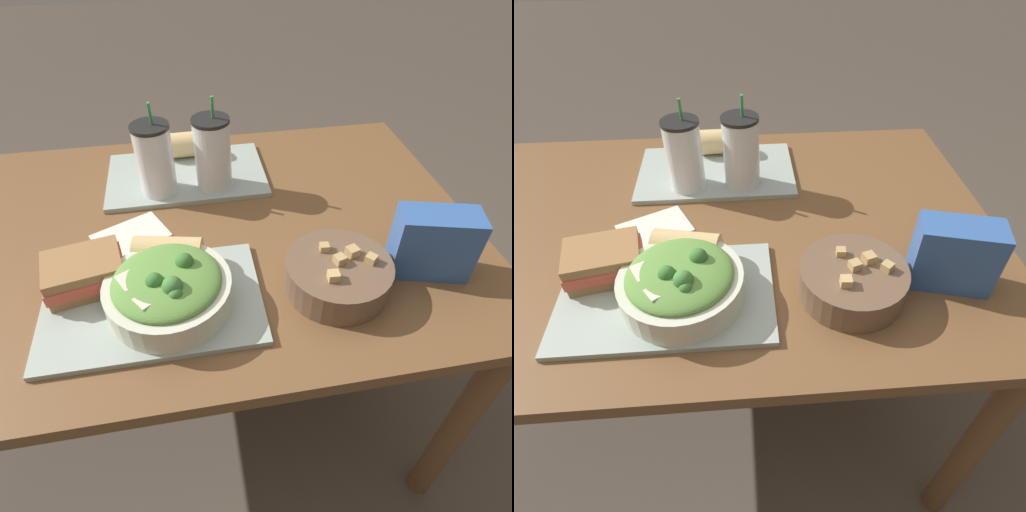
# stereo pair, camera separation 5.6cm
# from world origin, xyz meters

# --- Properties ---
(ground_plane) EXTENTS (12.00, 12.00, 0.00)m
(ground_plane) POSITION_xyz_m (0.00, 0.00, 0.00)
(ground_plane) COLOR #4C4238
(dining_table) EXTENTS (1.45, 0.87, 0.78)m
(dining_table) POSITION_xyz_m (0.00, 0.00, 0.68)
(dining_table) COLOR brown
(dining_table) RESTS_ON ground_plane
(tray_near) EXTENTS (0.40, 0.26, 0.01)m
(tray_near) POSITION_xyz_m (-0.00, -0.21, 0.78)
(tray_near) COLOR #99A89E
(tray_near) RESTS_ON dining_table
(tray_far) EXTENTS (0.40, 0.26, 0.01)m
(tray_far) POSITION_xyz_m (0.09, 0.22, 0.78)
(tray_far) COLOR #99A89E
(tray_far) RESTS_ON dining_table
(salad_bowl) EXTENTS (0.23, 0.23, 0.10)m
(salad_bowl) POSITION_xyz_m (0.03, -0.22, 0.83)
(salad_bowl) COLOR beige
(salad_bowl) RESTS_ON tray_near
(soup_bowl) EXTENTS (0.20, 0.20, 0.08)m
(soup_bowl) POSITION_xyz_m (0.35, -0.23, 0.81)
(soup_bowl) COLOR brown
(soup_bowl) RESTS_ON dining_table
(sandwich_near) EXTENTS (0.16, 0.13, 0.06)m
(sandwich_near) POSITION_xyz_m (-0.12, -0.15, 0.82)
(sandwich_near) COLOR olive
(sandwich_near) RESTS_ON tray_near
(baguette_near) EXTENTS (0.14, 0.09, 0.07)m
(baguette_near) POSITION_xyz_m (0.04, -0.12, 0.82)
(baguette_near) COLOR tan
(baguette_near) RESTS_ON tray_near
(baguette_far) EXTENTS (0.11, 0.07, 0.07)m
(baguette_far) POSITION_xyz_m (0.10, 0.31, 0.82)
(baguette_far) COLOR tan
(baguette_far) RESTS_ON tray_far
(drink_cup_dark) EXTENTS (0.09, 0.09, 0.22)m
(drink_cup_dark) POSITION_xyz_m (0.02, 0.15, 0.87)
(drink_cup_dark) COLOR silver
(drink_cup_dark) RESTS_ON tray_far
(drink_cup_red) EXTENTS (0.09, 0.09, 0.23)m
(drink_cup_red) POSITION_xyz_m (0.16, 0.15, 0.87)
(drink_cup_red) COLOR silver
(drink_cup_red) RESTS_ON tray_far
(chip_bag) EXTENTS (0.16, 0.11, 0.14)m
(chip_bag) POSITION_xyz_m (0.54, -0.21, 0.85)
(chip_bag) COLOR #335BA3
(chip_bag) RESTS_ON dining_table
(napkin_folded) EXTENTS (0.18, 0.16, 0.00)m
(napkin_folded) POSITION_xyz_m (-0.05, 0.00, 0.78)
(napkin_folded) COLOR silver
(napkin_folded) RESTS_ON dining_table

